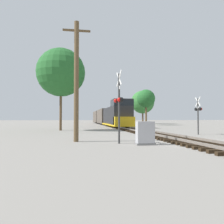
# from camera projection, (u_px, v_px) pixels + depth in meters

# --- Properties ---
(ground_plane) EXTENTS (400.00, 400.00, 0.00)m
(ground_plane) POSITION_uv_depth(u_px,v_px,m) (185.00, 142.00, 13.98)
(ground_plane) COLOR gray
(rail_track_bed) EXTENTS (2.60, 160.00, 0.31)m
(rail_track_bed) POSITION_uv_depth(u_px,v_px,m) (185.00, 140.00, 13.98)
(rail_track_bed) COLOR black
(rail_track_bed) RESTS_ON ground
(freight_train) EXTENTS (3.06, 47.13, 4.50)m
(freight_train) POSITION_uv_depth(u_px,v_px,m) (105.00, 117.00, 54.32)
(freight_train) COLOR #232326
(freight_train) RESTS_ON ground
(crossing_signal_near) EXTENTS (0.42, 1.01, 4.38)m
(crossing_signal_near) POSITION_uv_depth(u_px,v_px,m) (119.00, 102.00, 13.12)
(crossing_signal_near) COLOR #333333
(crossing_signal_near) RESTS_ON ground
(crossing_signal_far) EXTENTS (0.35, 1.00, 3.55)m
(crossing_signal_far) POSITION_uv_depth(u_px,v_px,m) (198.00, 111.00, 20.53)
(crossing_signal_far) COLOR #333333
(crossing_signal_far) RESTS_ON ground
(relay_cabinet) EXTENTS (1.09, 0.61, 1.34)m
(relay_cabinet) POSITION_uv_depth(u_px,v_px,m) (145.00, 133.00, 12.43)
(relay_cabinet) COLOR slate
(relay_cabinet) RESTS_ON ground
(utility_pole) EXTENTS (1.80, 0.31, 7.88)m
(utility_pole) POSITION_uv_depth(u_px,v_px,m) (76.00, 79.00, 14.22)
(utility_pole) COLOR brown
(utility_pole) RESTS_ON ground
(tree_far_right) EXTENTS (6.11, 6.11, 10.40)m
(tree_far_right) POSITION_uv_depth(u_px,v_px,m) (61.00, 73.00, 27.62)
(tree_far_right) COLOR brown
(tree_far_right) RESTS_ON ground
(tree_mid_background) EXTENTS (4.19, 4.19, 8.21)m
(tree_mid_background) POSITION_uv_depth(u_px,v_px,m) (146.00, 99.00, 50.16)
(tree_mid_background) COLOR brown
(tree_mid_background) RESTS_ON ground
(tree_deep_background) EXTENTS (6.61, 6.61, 9.56)m
(tree_deep_background) POSITION_uv_depth(u_px,v_px,m) (143.00, 102.00, 62.66)
(tree_deep_background) COLOR brown
(tree_deep_background) RESTS_ON ground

